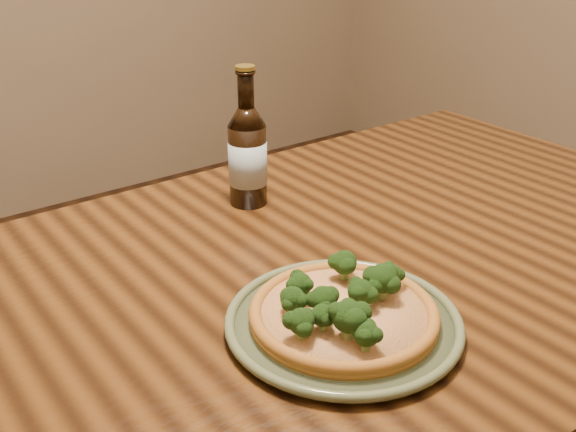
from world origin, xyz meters
TOP-DOWN VIEW (x-y plane):
  - table at (0.00, 0.10)m, footprint 1.60×0.90m
  - plate at (-0.09, -0.06)m, footprint 0.32×0.32m
  - pizza at (-0.09, -0.06)m, footprint 0.25×0.25m
  - beer_bottle at (0.04, 0.36)m, footprint 0.07×0.07m

SIDE VIEW (x-z plane):
  - table at x=0.00m, z-range 0.28..1.03m
  - plate at x=-0.09m, z-range 0.75..0.77m
  - pizza at x=-0.09m, z-range 0.74..0.81m
  - beer_bottle at x=0.04m, z-range 0.72..0.98m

